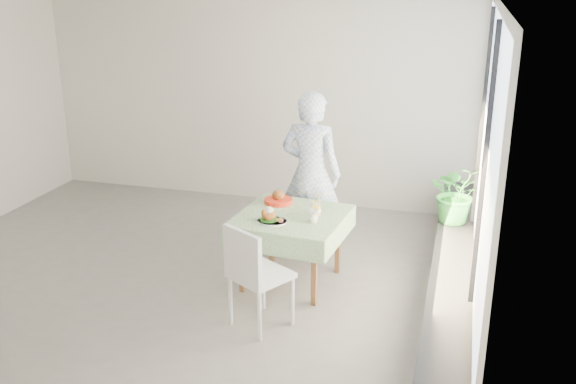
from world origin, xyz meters
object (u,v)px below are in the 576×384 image
(cafe_table, at_px, (291,241))
(main_dish, at_px, (270,217))
(potted_plant, at_px, (457,193))
(chair_near, at_px, (260,295))
(diner, at_px, (311,174))
(juice_cup_orange, at_px, (316,209))
(chair_far, at_px, (305,233))

(cafe_table, height_order, main_dish, main_dish)
(main_dish, relative_size, potted_plant, 0.46)
(chair_near, relative_size, diner, 0.53)
(main_dish, bearing_deg, juice_cup_orange, 36.66)
(cafe_table, bearing_deg, chair_near, -92.85)
(cafe_table, distance_m, potted_plant, 1.85)
(diner, distance_m, juice_cup_orange, 0.81)
(cafe_table, distance_m, diner, 0.94)
(chair_far, distance_m, diner, 0.69)
(diner, bearing_deg, juice_cup_orange, 112.47)
(potted_plant, bearing_deg, juice_cup_orange, -148.01)
(juice_cup_orange, relative_size, potted_plant, 0.42)
(chair_near, distance_m, main_dish, 0.83)
(cafe_table, height_order, potted_plant, potted_plant)
(main_dish, bearing_deg, cafe_table, 58.44)
(chair_far, height_order, potted_plant, potted_plant)
(main_dish, height_order, juice_cup_orange, juice_cup_orange)
(chair_far, distance_m, chair_near, 1.63)
(diner, height_order, main_dish, diner)
(cafe_table, xyz_separation_m, main_dish, (-0.15, -0.24, 0.33))
(chair_far, height_order, juice_cup_orange, juice_cup_orange)
(main_dish, distance_m, potted_plant, 2.07)
(potted_plant, bearing_deg, main_dish, -146.91)
(chair_far, bearing_deg, juice_cup_orange, -66.97)
(main_dish, xyz_separation_m, juice_cup_orange, (0.39, 0.29, 0.01))
(juice_cup_orange, bearing_deg, chair_near, -106.79)
(main_dish, height_order, potted_plant, potted_plant)
(chair_near, bearing_deg, juice_cup_orange, 73.21)
(cafe_table, xyz_separation_m, diner, (-0.00, 0.82, 0.47))
(cafe_table, bearing_deg, main_dish, -121.56)
(juice_cup_orange, distance_m, potted_plant, 1.58)
(main_dish, bearing_deg, diner, 82.07)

